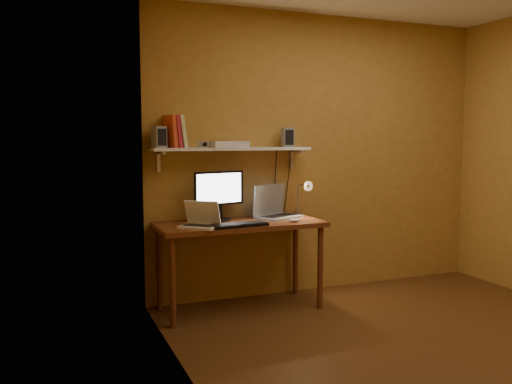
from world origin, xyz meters
name	(u,v)px	position (x,y,z in m)	size (l,w,h in m)	color
room	(436,161)	(0.00, 0.00, 1.30)	(3.44, 3.24, 2.64)	#523115
desk	(240,232)	(-0.95, 1.28, 0.66)	(1.40, 0.60, 0.75)	brown
wall_shelf	(232,149)	(-0.95, 1.47, 1.36)	(1.40, 0.25, 0.21)	white
monitor	(219,193)	(-1.08, 1.43, 0.99)	(0.46, 0.24, 0.42)	black
laptop	(275,209)	(-0.57, 1.43, 0.83)	(0.47, 0.42, 0.29)	gray
netbook	(201,220)	(-1.33, 1.15, 0.81)	(0.35, 0.35, 0.21)	silver
keyboard	(239,225)	(-1.03, 1.07, 0.76)	(0.46, 0.15, 0.02)	black
mouse	(294,220)	(-0.53, 1.11, 0.77)	(0.09, 0.06, 0.03)	silver
desk_lamp	(303,193)	(-0.29, 1.41, 0.96)	(0.09, 0.23, 0.38)	silver
speaker_left	(159,137)	(-1.58, 1.47, 1.46)	(0.10, 0.10, 0.18)	gray
speaker_right	(288,137)	(-0.42, 1.48, 1.46)	(0.10, 0.10, 0.17)	gray
books	(175,131)	(-1.45, 1.49, 1.51)	(0.18, 0.20, 0.27)	#CD4624
shelf_camera	(204,144)	(-1.22, 1.41, 1.40)	(0.10, 0.06, 0.06)	silver
router	(227,144)	(-1.00, 1.46, 1.40)	(0.32, 0.21, 0.05)	silver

